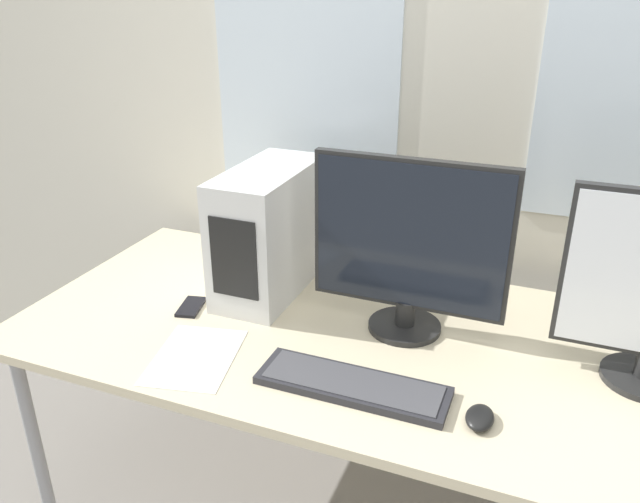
# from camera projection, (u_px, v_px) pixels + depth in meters

# --- Properties ---
(wall_back) EXTENTS (8.00, 0.07, 2.70)m
(wall_back) POSITION_uv_depth(u_px,v_px,m) (467.00, 95.00, 2.00)
(wall_back) COLOR beige
(wall_back) RESTS_ON ground_plane
(desk) EXTENTS (2.28, 0.93, 0.77)m
(desk) POSITION_uv_depth(u_px,v_px,m) (409.00, 356.00, 1.75)
(desk) COLOR beige
(desk) RESTS_ON ground_plane
(pc_tower) EXTENTS (0.21, 0.46, 0.40)m
(pc_tower) POSITION_uv_depth(u_px,v_px,m) (269.00, 231.00, 1.95)
(pc_tower) COLOR silver
(pc_tower) RESTS_ON desk
(monitor_main) EXTENTS (0.54, 0.21, 0.50)m
(monitor_main) POSITION_uv_depth(u_px,v_px,m) (409.00, 246.00, 1.69)
(monitor_main) COLOR black
(monitor_main) RESTS_ON desk
(keyboard) EXTENTS (0.48, 0.15, 0.02)m
(keyboard) POSITION_uv_depth(u_px,v_px,m) (352.00, 385.00, 1.53)
(keyboard) COLOR #28282D
(keyboard) RESTS_ON desk
(mouse) EXTENTS (0.06, 0.10, 0.03)m
(mouse) POSITION_uv_depth(u_px,v_px,m) (480.00, 418.00, 1.41)
(mouse) COLOR black
(mouse) RESTS_ON desk
(cell_phone) EXTENTS (0.09, 0.13, 0.01)m
(cell_phone) POSITION_uv_depth(u_px,v_px,m) (191.00, 307.00, 1.90)
(cell_phone) COLOR black
(cell_phone) RESTS_ON desk
(paper_sheet_left) EXTENTS (0.27, 0.33, 0.00)m
(paper_sheet_left) POSITION_uv_depth(u_px,v_px,m) (195.00, 357.00, 1.66)
(paper_sheet_left) COLOR white
(paper_sheet_left) RESTS_ON desk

